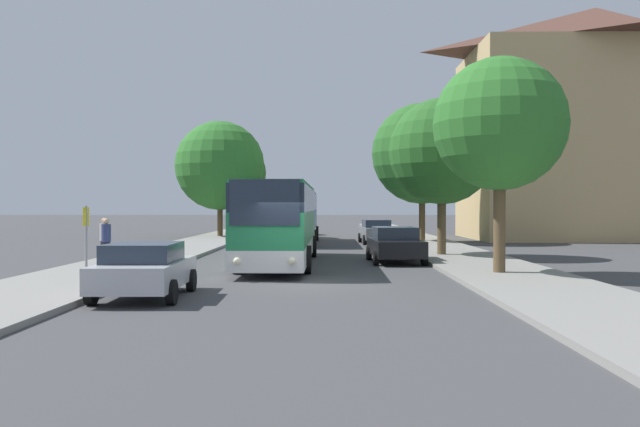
% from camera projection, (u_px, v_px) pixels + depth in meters
% --- Properties ---
extents(ground_plane, '(300.00, 300.00, 0.00)m').
position_uv_depth(ground_plane, '(297.00, 283.00, 19.14)').
color(ground_plane, '#424244').
rests_on(ground_plane, ground).
extents(sidewalk_left, '(4.00, 120.00, 0.15)m').
position_uv_depth(sidewalk_left, '(71.00, 281.00, 19.23)').
color(sidewalk_left, gray).
rests_on(sidewalk_left, ground_plane).
extents(sidewalk_right, '(4.00, 120.00, 0.15)m').
position_uv_depth(sidewalk_right, '(526.00, 281.00, 19.06)').
color(sidewalk_right, gray).
rests_on(sidewalk_right, ground_plane).
extents(building_right_background, '(18.15, 10.71, 16.82)m').
position_uv_depth(building_right_background, '(596.00, 123.00, 45.35)').
color(building_right_background, tan).
rests_on(building_right_background, ground_plane).
extents(bus_front, '(2.82, 12.11, 3.24)m').
position_uv_depth(bus_front, '(280.00, 222.00, 25.44)').
color(bus_front, silver).
rests_on(bus_front, ground_plane).
extents(bus_middle, '(2.77, 11.04, 3.29)m').
position_uv_depth(bus_middle, '(296.00, 216.00, 39.79)').
color(bus_middle, silver).
rests_on(bus_middle, ground_plane).
extents(parked_car_left_curb, '(2.19, 3.98, 1.43)m').
position_uv_depth(parked_car_left_curb, '(145.00, 269.00, 16.12)').
color(parked_car_left_curb, '#B7B7BC').
rests_on(parked_car_left_curb, ground_plane).
extents(parked_car_right_near, '(2.28, 4.28, 1.50)m').
position_uv_depth(parked_car_right_near, '(395.00, 244.00, 26.27)').
color(parked_car_right_near, black).
rests_on(parked_car_right_near, ground_plane).
extents(parked_car_right_far, '(2.20, 4.36, 1.51)m').
position_uv_depth(parked_car_right_far, '(376.00, 231.00, 39.56)').
color(parked_car_right_far, slate).
rests_on(parked_car_right_far, ground_plane).
extents(bus_stop_sign, '(0.08, 0.45, 2.24)m').
position_uv_depth(bus_stop_sign, '(86.00, 232.00, 20.10)').
color(bus_stop_sign, gray).
rests_on(bus_stop_sign, sidewalk_left).
extents(pedestrian_waiting_near, '(0.36, 0.36, 1.76)m').
position_uv_depth(pedestrian_waiting_near, '(104.00, 239.00, 25.08)').
color(pedestrian_waiting_near, '#23232D').
rests_on(pedestrian_waiting_near, sidewalk_left).
extents(pedestrian_waiting_far, '(0.36, 0.36, 1.75)m').
position_uv_depth(pedestrian_waiting_far, '(106.00, 240.00, 24.39)').
color(pedestrian_waiting_far, '#23232D').
rests_on(pedestrian_waiting_far, sidewalk_left).
extents(tree_left_near, '(6.66, 6.66, 8.59)m').
position_uv_depth(tree_left_near, '(220.00, 166.00, 46.57)').
color(tree_left_near, '#513D23').
rests_on(tree_left_near, sidewalk_left).
extents(tree_left_far, '(4.85, 4.85, 7.42)m').
position_uv_depth(tree_left_far, '(237.00, 173.00, 52.14)').
color(tree_left_far, brown).
rests_on(tree_left_far, sidewalk_left).
extents(tree_right_near, '(6.50, 6.50, 8.87)m').
position_uv_depth(tree_right_near, '(422.00, 154.00, 40.18)').
color(tree_right_near, '#513D23').
rests_on(tree_right_near, sidewalk_right).
extents(tree_right_mid, '(4.91, 4.91, 7.22)m').
position_uv_depth(tree_right_mid, '(442.00, 152.00, 28.81)').
color(tree_right_mid, brown).
rests_on(tree_right_mid, sidewalk_right).
extents(tree_right_far, '(4.48, 4.48, 7.24)m').
position_uv_depth(tree_right_far, '(500.00, 125.00, 20.98)').
color(tree_right_far, brown).
rests_on(tree_right_far, sidewalk_right).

